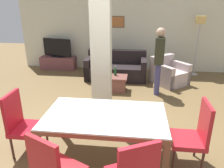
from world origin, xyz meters
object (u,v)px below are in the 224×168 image
(coffee_table, at_px, (114,83))
(tv_screen, at_px, (57,48))
(dining_chair_head_right, at_px, (194,133))
(armchair, at_px, (169,74))
(dining_table, at_px, (105,123))
(standing_person, at_px, (159,57))
(floor_lamp, at_px, (200,26))
(bottle, at_px, (115,72))
(sofa, at_px, (116,69))
(tv_stand, at_px, (58,63))
(dining_chair_head_left, at_px, (22,122))

(coffee_table, height_order, tv_screen, tv_screen)
(dining_chair_head_right, distance_m, armchair, 3.42)
(dining_table, height_order, standing_person, standing_person)
(tv_screen, xyz_separation_m, standing_person, (3.25, -1.80, 0.21))
(floor_lamp, bearing_deg, coffee_table, -145.68)
(bottle, xyz_separation_m, floor_lamp, (2.40, 1.54, 1.04))
(sofa, xyz_separation_m, floor_lamp, (2.46, 0.65, 1.24))
(dining_table, height_order, tv_screen, tv_screen)
(bottle, height_order, standing_person, standing_person)
(tv_screen, relative_size, standing_person, 0.62)
(coffee_table, distance_m, bottle, 0.31)
(dining_table, xyz_separation_m, armchair, (1.33, 3.41, -0.32))
(sofa, relative_size, tv_stand, 1.49)
(dining_chair_head_right, xyz_separation_m, armchair, (0.09, 3.41, -0.25))
(dining_table, distance_m, tv_stand, 5.00)
(bottle, height_order, floor_lamp, floor_lamp)
(tv_screen, height_order, floor_lamp, floor_lamp)
(floor_lamp, bearing_deg, bottle, -147.24)
(dining_chair_head_right, distance_m, floor_lamp, 4.56)
(dining_table, relative_size, floor_lamp, 0.94)
(tv_stand, bearing_deg, armchair, -15.44)
(tv_stand, relative_size, floor_lamp, 0.66)
(tv_stand, height_order, floor_lamp, floor_lamp)
(armchair, xyz_separation_m, floor_lamp, (0.92, 0.92, 1.25))
(sofa, bearing_deg, dining_chair_head_right, 111.55)
(armchair, bearing_deg, dining_chair_head_left, 13.33)
(sofa, distance_m, tv_screen, 2.27)
(armchair, bearing_deg, tv_stand, -54.76)
(sofa, height_order, standing_person, standing_person)
(bottle, distance_m, tv_screen, 2.71)
(sofa, distance_m, coffee_table, 1.00)
(coffee_table, relative_size, standing_person, 0.42)
(dining_table, xyz_separation_m, tv_screen, (-2.31, 4.41, 0.14))
(sofa, xyz_separation_m, tv_screen, (-2.10, 0.73, 0.45))
(dining_table, bearing_deg, armchair, 68.67)
(dining_chair_head_left, height_order, tv_screen, tv_screen)
(dining_chair_head_left, relative_size, armchair, 0.84)
(coffee_table, relative_size, tv_stand, 0.57)
(sofa, relative_size, armchair, 1.54)
(dining_chair_head_right, xyz_separation_m, floor_lamp, (1.01, 4.33, 1.01))
(sofa, distance_m, floor_lamp, 2.83)
(bottle, height_order, tv_screen, tv_screen)
(dining_chair_head_left, relative_size, floor_lamp, 0.54)
(dining_chair_head_right, height_order, dining_chair_head_left, same)
(floor_lamp, height_order, standing_person, floor_lamp)
(dining_chair_head_right, bearing_deg, coffee_table, 27.74)
(bottle, relative_size, standing_person, 0.15)
(dining_table, height_order, sofa, sofa)
(bottle, bearing_deg, standing_person, -9.12)
(dining_chair_head_right, xyz_separation_m, bottle, (-1.39, 2.79, -0.03))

